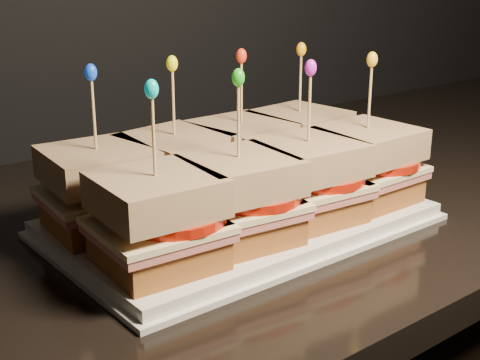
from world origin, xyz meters
TOP-DOWN VIEW (x-y plane):
  - granite_slab at (-0.43, 1.69)m, footprint 2.51×0.65m
  - platter at (-0.33, 1.61)m, footprint 0.39×0.24m
  - platter_rim at (-0.33, 1.61)m, footprint 0.40×0.25m
  - sandwich_0_bread_bot at (-0.47, 1.66)m, footprint 0.10×0.10m
  - sandwich_0_ham at (-0.47, 1.66)m, footprint 0.11×0.11m
  - sandwich_0_cheese at (-0.47, 1.66)m, footprint 0.12×0.11m
  - sandwich_0_tomato at (-0.46, 1.66)m, footprint 0.10×0.10m
  - sandwich_0_bread_top at (-0.47, 1.66)m, footprint 0.11×0.11m
  - sandwich_0_pick at (-0.47, 1.66)m, footprint 0.00×0.00m
  - sandwich_0_frill at (-0.47, 1.66)m, footprint 0.01×0.01m
  - sandwich_1_bread_bot at (-0.38, 1.66)m, footprint 0.11×0.11m
  - sandwich_1_ham at (-0.38, 1.66)m, footprint 0.12×0.12m
  - sandwich_1_cheese at (-0.38, 1.66)m, footprint 0.12×0.12m
  - sandwich_1_tomato at (-0.37, 1.66)m, footprint 0.10×0.10m
  - sandwich_1_bread_top at (-0.38, 1.66)m, footprint 0.11×0.11m
  - sandwich_1_pick at (-0.38, 1.66)m, footprint 0.00×0.00m
  - sandwich_1_frill at (-0.38, 1.66)m, footprint 0.01×0.01m
  - sandwich_2_bread_bot at (-0.29, 1.66)m, footprint 0.10×0.10m
  - sandwich_2_ham at (-0.29, 1.66)m, footprint 0.11×0.10m
  - sandwich_2_cheese at (-0.29, 1.66)m, footprint 0.11×0.10m
  - sandwich_2_tomato at (-0.28, 1.66)m, footprint 0.10×0.10m
  - sandwich_2_bread_top at (-0.29, 1.66)m, footprint 0.10×0.10m
  - sandwich_2_pick at (-0.29, 1.66)m, footprint 0.00×0.00m
  - sandwich_2_frill at (-0.29, 1.66)m, footprint 0.01×0.01m
  - sandwich_3_bread_bot at (-0.20, 1.66)m, footprint 0.10×0.10m
  - sandwich_3_ham at (-0.20, 1.66)m, footprint 0.11×0.11m
  - sandwich_3_cheese at (-0.20, 1.66)m, footprint 0.12×0.11m
  - sandwich_3_tomato at (-0.18, 1.66)m, footprint 0.10×0.10m
  - sandwich_3_bread_top at (-0.20, 1.66)m, footprint 0.11×0.11m
  - sandwich_3_pick at (-0.20, 1.66)m, footprint 0.00×0.00m
  - sandwich_3_frill at (-0.20, 1.66)m, footprint 0.01×0.01m
  - sandwich_4_bread_bot at (-0.47, 1.55)m, footprint 0.10×0.10m
  - sandwich_4_ham at (-0.47, 1.55)m, footprint 0.11×0.11m
  - sandwich_4_cheese at (-0.47, 1.55)m, footprint 0.11×0.11m
  - sandwich_4_tomato at (-0.46, 1.55)m, footprint 0.10×0.10m
  - sandwich_4_bread_top at (-0.47, 1.55)m, footprint 0.10×0.10m
  - sandwich_4_pick at (-0.47, 1.55)m, footprint 0.00×0.00m
  - sandwich_4_frill at (-0.47, 1.55)m, footprint 0.01×0.01m
  - sandwich_5_bread_bot at (-0.38, 1.55)m, footprint 0.11×0.11m
  - sandwich_5_ham at (-0.38, 1.55)m, footprint 0.12×0.11m
  - sandwich_5_cheese at (-0.38, 1.55)m, footprint 0.12×0.12m
  - sandwich_5_tomato at (-0.37, 1.55)m, footprint 0.10×0.10m
  - sandwich_5_bread_top at (-0.38, 1.55)m, footprint 0.11×0.11m
  - sandwich_5_pick at (-0.38, 1.55)m, footprint 0.00×0.00m
  - sandwich_5_frill at (-0.38, 1.55)m, footprint 0.01×0.01m
  - sandwich_6_bread_bot at (-0.29, 1.55)m, footprint 0.11×0.11m
  - sandwich_6_ham at (-0.29, 1.55)m, footprint 0.12×0.11m
  - sandwich_6_cheese at (-0.29, 1.55)m, footprint 0.12×0.11m
  - sandwich_6_tomato at (-0.28, 1.55)m, footprint 0.10×0.10m
  - sandwich_6_bread_top at (-0.29, 1.55)m, footprint 0.11×0.11m
  - sandwich_6_pick at (-0.29, 1.55)m, footprint 0.00×0.00m
  - sandwich_6_frill at (-0.29, 1.55)m, footprint 0.01×0.01m
  - sandwich_7_bread_bot at (-0.20, 1.55)m, footprint 0.10×0.10m
  - sandwich_7_ham at (-0.20, 1.55)m, footprint 0.11×0.10m
  - sandwich_7_cheese at (-0.20, 1.55)m, footprint 0.11×0.10m
  - sandwich_7_tomato at (-0.18, 1.55)m, footprint 0.10×0.10m
  - sandwich_7_bread_top at (-0.20, 1.55)m, footprint 0.10×0.10m
  - sandwich_7_pick at (-0.20, 1.55)m, footprint 0.00×0.00m
  - sandwich_7_frill at (-0.20, 1.55)m, footprint 0.01×0.01m

SIDE VIEW (x-z plane):
  - granite_slab at x=-0.43m, z-range 0.85..0.89m
  - platter_rim at x=-0.33m, z-range 0.89..0.89m
  - platter at x=-0.33m, z-range 0.89..0.90m
  - sandwich_0_bread_bot at x=-0.47m, z-range 0.90..0.93m
  - sandwich_1_bread_bot at x=-0.38m, z-range 0.90..0.93m
  - sandwich_2_bread_bot at x=-0.29m, z-range 0.90..0.93m
  - sandwich_3_bread_bot at x=-0.20m, z-range 0.90..0.93m
  - sandwich_4_bread_bot at x=-0.47m, z-range 0.90..0.93m
  - sandwich_5_bread_bot at x=-0.38m, z-range 0.90..0.93m
  - sandwich_6_bread_bot at x=-0.29m, z-range 0.90..0.93m
  - sandwich_7_bread_bot at x=-0.20m, z-range 0.90..0.93m
  - sandwich_0_ham at x=-0.47m, z-range 0.93..0.94m
  - sandwich_1_ham at x=-0.38m, z-range 0.93..0.94m
  - sandwich_2_ham at x=-0.29m, z-range 0.93..0.94m
  - sandwich_3_ham at x=-0.20m, z-range 0.93..0.94m
  - sandwich_4_ham at x=-0.47m, z-range 0.93..0.94m
  - sandwich_5_ham at x=-0.38m, z-range 0.93..0.94m
  - sandwich_6_ham at x=-0.29m, z-range 0.93..0.94m
  - sandwich_7_ham at x=-0.20m, z-range 0.93..0.94m
  - sandwich_0_cheese at x=-0.47m, z-range 0.94..0.94m
  - sandwich_1_cheese at x=-0.38m, z-range 0.94..0.94m
  - sandwich_2_cheese at x=-0.29m, z-range 0.94..0.94m
  - sandwich_3_cheese at x=-0.20m, z-range 0.94..0.94m
  - sandwich_4_cheese at x=-0.47m, z-range 0.94..0.94m
  - sandwich_5_cheese at x=-0.38m, z-range 0.94..0.94m
  - sandwich_6_cheese at x=-0.29m, z-range 0.94..0.94m
  - sandwich_7_cheese at x=-0.20m, z-range 0.94..0.94m
  - sandwich_0_tomato at x=-0.46m, z-range 0.94..0.95m
  - sandwich_1_tomato at x=-0.37m, z-range 0.94..0.95m
  - sandwich_2_tomato at x=-0.28m, z-range 0.94..0.95m
  - sandwich_3_tomato at x=-0.18m, z-range 0.94..0.95m
  - sandwich_4_tomato at x=-0.46m, z-range 0.94..0.95m
  - sandwich_5_tomato at x=-0.37m, z-range 0.94..0.95m
  - sandwich_6_tomato at x=-0.28m, z-range 0.94..0.95m
  - sandwich_7_tomato at x=-0.18m, z-range 0.94..0.95m
  - sandwich_0_bread_top at x=-0.47m, z-range 0.95..0.99m
  - sandwich_1_bread_top at x=-0.38m, z-range 0.95..0.99m
  - sandwich_2_bread_top at x=-0.29m, z-range 0.95..0.99m
  - sandwich_3_bread_top at x=-0.20m, z-range 0.95..0.99m
  - sandwich_4_bread_top at x=-0.47m, z-range 0.95..0.99m
  - sandwich_5_bread_top at x=-0.38m, z-range 0.95..0.99m
  - sandwich_6_bread_top at x=-0.29m, z-range 0.95..0.99m
  - sandwich_7_bread_top at x=-0.20m, z-range 0.95..0.99m
  - sandwich_0_pick at x=-0.47m, z-range 0.97..1.06m
  - sandwich_1_pick at x=-0.38m, z-range 0.97..1.06m
  - sandwich_2_pick at x=-0.29m, z-range 0.97..1.06m
  - sandwich_3_pick at x=-0.20m, z-range 0.97..1.06m
  - sandwich_4_pick at x=-0.47m, z-range 0.97..1.06m
  - sandwich_5_pick at x=-0.38m, z-range 0.97..1.06m
  - sandwich_6_pick at x=-0.29m, z-range 0.97..1.06m
  - sandwich_7_pick at x=-0.20m, z-range 0.97..1.06m
  - sandwich_0_frill at x=-0.47m, z-range 1.05..1.07m
  - sandwich_1_frill at x=-0.38m, z-range 1.05..1.07m
  - sandwich_2_frill at x=-0.29m, z-range 1.05..1.07m
  - sandwich_3_frill at x=-0.20m, z-range 1.05..1.07m
  - sandwich_4_frill at x=-0.47m, z-range 1.05..1.07m
  - sandwich_5_frill at x=-0.38m, z-range 1.05..1.07m
  - sandwich_6_frill at x=-0.29m, z-range 1.05..1.07m
  - sandwich_7_frill at x=-0.20m, z-range 1.05..1.07m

